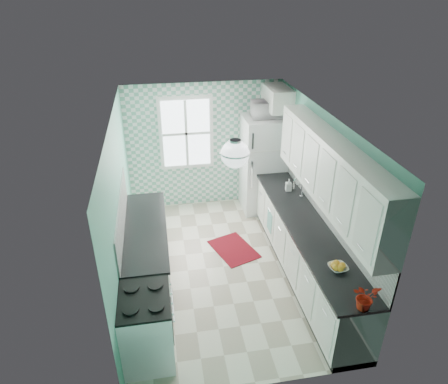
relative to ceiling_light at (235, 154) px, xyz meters
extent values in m
cube|color=silver|center=(0.00, 0.80, -2.33)|extent=(3.00, 4.40, 0.02)
cube|color=white|center=(0.00, 0.80, 0.19)|extent=(3.00, 4.40, 0.02)
cube|color=#60B59B|center=(0.00, 3.01, -1.07)|extent=(3.00, 0.02, 2.50)
cube|color=#60B59B|center=(0.00, -1.41, -1.07)|extent=(3.00, 0.02, 2.50)
cube|color=#60B59B|center=(-1.51, 0.80, -1.07)|extent=(0.02, 4.40, 2.50)
cube|color=#60B59B|center=(1.51, 0.80, -1.07)|extent=(0.02, 4.40, 2.50)
cube|color=#67AB94|center=(0.00, 2.99, -1.07)|extent=(3.00, 0.01, 2.50)
cube|color=white|center=(-0.35, 2.96, -0.77)|extent=(1.04, 0.05, 1.44)
cube|color=white|center=(-0.35, 2.95, -0.77)|extent=(0.90, 0.02, 1.30)
cube|color=white|center=(1.49, 0.40, -1.13)|extent=(0.02, 3.60, 0.51)
cube|color=white|center=(-1.49, 0.73, -1.13)|extent=(0.02, 2.15, 0.51)
cube|color=white|center=(1.33, 0.20, -0.42)|extent=(0.33, 3.20, 0.90)
cube|color=white|center=(1.30, 2.63, -0.07)|extent=(0.40, 0.74, 0.40)
cylinder|color=silver|center=(0.00, 0.00, 0.16)|extent=(0.14, 0.14, 0.04)
cylinder|color=silver|center=(0.00, 0.00, 0.09)|extent=(0.02, 0.02, 0.12)
sphere|color=white|center=(0.00, 0.00, 0.00)|extent=(0.34, 0.34, 0.34)
cube|color=white|center=(1.20, 0.40, -1.87)|extent=(0.60, 3.60, 0.90)
cube|color=black|center=(1.19, 0.40, -1.40)|extent=(0.63, 3.60, 0.04)
cube|color=white|center=(-1.20, 0.73, -1.87)|extent=(0.60, 2.15, 0.90)
cube|color=black|center=(-1.19, 0.73, -1.40)|extent=(0.63, 2.15, 0.04)
cube|color=white|center=(1.11, 2.60, -1.37)|extent=(0.83, 0.78, 1.90)
cube|color=silver|center=(1.11, 2.20, -0.94)|extent=(0.81, 0.01, 0.02)
cube|color=silver|center=(0.77, 2.19, -0.71)|extent=(0.03, 0.03, 0.30)
cube|color=silver|center=(0.77, 2.19, -1.37)|extent=(0.03, 0.03, 0.54)
cube|color=silver|center=(-1.20, -0.73, -1.86)|extent=(0.60, 0.76, 0.90)
cube|color=black|center=(-1.20, -0.73, -1.41)|extent=(0.60, 0.76, 0.03)
cube|color=black|center=(-0.90, -0.73, -1.80)|extent=(0.01, 0.50, 0.30)
cube|color=silver|center=(1.20, 1.18, -1.40)|extent=(0.46, 0.39, 0.12)
cylinder|color=silver|center=(1.37, 1.18, -1.20)|extent=(0.02, 0.02, 0.30)
torus|color=silver|center=(1.30, 1.18, -1.01)|extent=(0.16, 0.02, 0.16)
cube|color=maroon|center=(0.25, 1.23, -2.32)|extent=(0.86, 1.02, 0.01)
cube|color=#5BB6B1|center=(0.89, 1.28, -1.84)|extent=(0.12, 0.23, 0.37)
imported|color=white|center=(1.20, -0.66, -1.35)|extent=(0.26, 0.26, 0.06)
imported|color=#9E1F39|center=(1.20, -1.32, -1.23)|extent=(0.34, 0.32, 0.30)
imported|color=#89A3B3|center=(1.25, 1.49, -1.28)|extent=(0.11, 0.11, 0.21)
imported|color=silver|center=(1.11, 2.60, -0.27)|extent=(0.57, 0.40, 0.30)
camera|label=1|loc=(-0.88, -4.30, 1.84)|focal=32.00mm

